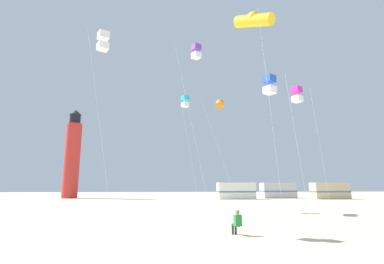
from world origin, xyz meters
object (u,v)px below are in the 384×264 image
object	(u,v)px
kite_box_violet	(196,52)
kite_box_white	(103,41)
kite_box_blue	(270,85)
rv_van_white	(236,191)
kite_box_cyan	(185,102)
lighthouse_distant	(72,156)
kite_flyer_standing	(237,222)
rv_van_silver	(278,190)
kite_box_magenta	(297,95)
kite_tube_orange	(220,104)
kite_tube_gold	(254,20)
rv_van_tan	(330,191)

from	to	relation	value
kite_box_violet	kite_box_white	xyz separation A→B (m)	(-6.16, -4.75, -1.92)
kite_box_blue	kite_box_white	distance (m)	10.41
rv_van_white	kite_box_cyan	bearing A→B (deg)	-116.12
lighthouse_distant	kite_box_violet	bearing A→B (deg)	-60.15
kite_box_blue	kite_box_violet	xyz separation A→B (m)	(-3.93, 5.10, 4.47)
kite_flyer_standing	lighthouse_distant	world-z (taller)	lighthouse_distant
lighthouse_distant	rv_van_silver	xyz separation A→B (m)	(38.64, -2.87, -6.45)
kite_box_violet	kite_box_magenta	world-z (taller)	kite_box_violet
kite_tube_orange	lighthouse_distant	world-z (taller)	lighthouse_distant
kite_tube_orange	kite_box_blue	bearing A→B (deg)	-83.17
kite_tube_orange	rv_van_white	world-z (taller)	kite_tube_orange
kite_box_blue	kite_box_cyan	size ratio (longest dim) A/B	0.79
lighthouse_distant	rv_van_white	xyz separation A→B (m)	(29.77, -6.33, -6.45)
kite_box_blue	kite_box_magenta	bearing A→B (deg)	44.34
kite_box_blue	kite_tube_gold	world-z (taller)	kite_tube_gold
kite_box_violet	lighthouse_distant	distance (m)	40.27
kite_box_magenta	lighthouse_distant	size ratio (longest dim) A/B	0.56
kite_box_white	kite_box_magenta	bearing A→B (deg)	11.92
rv_van_silver	rv_van_white	bearing A→B (deg)	-162.45
kite_flyer_standing	kite_box_blue	distance (m)	8.48
kite_box_violet	kite_flyer_standing	bearing A→B (deg)	-81.29
kite_box_blue	kite_tube_orange	distance (m)	9.98
kite_box_white	lighthouse_distant	xyz separation A→B (m)	(-13.74, 39.42, -3.01)
kite_box_magenta	kite_box_cyan	size ratio (longest dim) A/B	0.84
kite_box_cyan	kite_tube_orange	bearing A→B (deg)	-29.60
rv_van_silver	rv_van_tan	xyz separation A→B (m)	(7.53, -4.44, 0.00)
kite_box_white	rv_van_tan	world-z (taller)	kite_box_white
kite_box_cyan	rv_van_tan	world-z (taller)	kite_box_cyan
kite_flyer_standing	kite_box_magenta	bearing A→B (deg)	-155.36
kite_flyer_standing	kite_box_white	xyz separation A→B (m)	(-7.28, 2.58, 10.23)
rv_van_tan	kite_tube_gold	bearing A→B (deg)	-127.65
kite_box_magenta	kite_box_white	bearing A→B (deg)	-168.08
lighthouse_distant	kite_tube_orange	bearing A→B (deg)	-52.93
kite_box_violet	kite_box_cyan	distance (m)	6.87
kite_tube_gold	rv_van_silver	world-z (taller)	kite_tube_gold
kite_flyer_standing	kite_box_cyan	world-z (taller)	kite_box_cyan
lighthouse_distant	rv_van_tan	size ratio (longest dim) A/B	2.57
kite_box_blue	lighthouse_distant	xyz separation A→B (m)	(-23.82, 39.77, -0.46)
kite_box_violet	rv_van_white	world-z (taller)	kite_box_violet
lighthouse_distant	rv_van_tan	bearing A→B (deg)	-9.00
kite_box_blue	kite_tube_orange	world-z (taller)	kite_tube_orange
kite_flyer_standing	rv_van_tan	xyz separation A→B (m)	(25.15, 34.69, 0.78)
kite_tube_gold	kite_tube_orange	bearing A→B (deg)	89.24
lighthouse_distant	rv_van_white	size ratio (longest dim) A/B	2.59
kite_box_blue	rv_van_white	world-z (taller)	kite_box_blue
kite_box_blue	kite_tube_gold	size ratio (longest dim) A/B	0.72
kite_box_magenta	kite_tube_orange	bearing A→B (deg)	123.63
kite_box_blue	rv_van_tan	bearing A→B (deg)	55.45
kite_flyer_standing	rv_van_tan	distance (m)	42.85
kite_box_white	kite_box_blue	bearing A→B (deg)	-1.99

